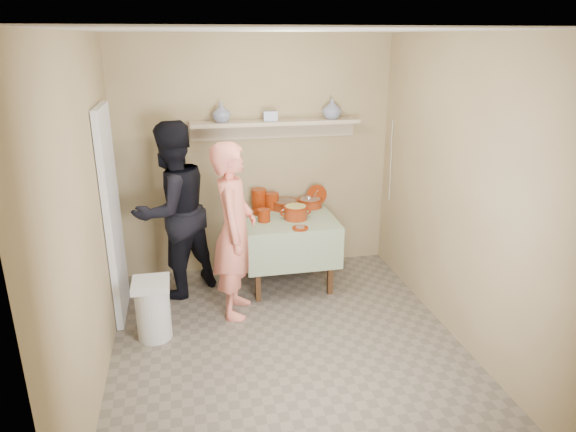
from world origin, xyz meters
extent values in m
plane|color=#6F6457|center=(0.00, 0.00, 0.00)|extent=(3.50, 3.50, 0.00)
cube|color=silver|center=(-1.46, 0.95, 1.00)|extent=(0.06, 0.70, 2.00)
cylinder|color=#6F1901|center=(0.00, 1.59, 0.87)|extent=(0.17, 0.17, 0.22)
cylinder|color=#6F1901|center=(0.13, 1.54, 0.85)|extent=(0.15, 0.15, 0.18)
cylinder|color=#6F1901|center=(-0.02, 1.16, 0.83)|extent=(0.13, 0.13, 0.13)
cylinder|color=#6F1901|center=(-0.01, 1.41, 0.79)|extent=(0.16, 0.16, 0.05)
cylinder|color=#6F1901|center=(0.65, 1.58, 0.88)|extent=(0.23, 0.07, 0.23)
imported|color=navy|center=(0.81, 1.61, 1.83)|extent=(0.21, 0.21, 0.21)
imported|color=navy|center=(-0.37, 1.61, 1.82)|extent=(0.25, 0.25, 0.20)
cube|color=navy|center=(0.14, 1.60, 1.77)|extent=(0.15, 0.11, 0.10)
imported|color=#F47F69|center=(-0.36, 0.74, 0.84)|extent=(0.53, 0.69, 1.69)
imported|color=black|center=(-0.93, 1.28, 0.90)|extent=(1.11, 1.07, 1.80)
cube|color=tan|center=(0.00, 1.76, 1.30)|extent=(3.00, 0.02, 2.60)
cube|color=tan|center=(0.00, -1.76, 1.30)|extent=(3.00, 0.02, 2.60)
cube|color=tan|center=(-1.51, 0.00, 1.30)|extent=(0.02, 3.50, 2.60)
cube|color=tan|center=(1.51, 0.00, 1.30)|extent=(0.02, 3.50, 2.60)
cube|color=silver|center=(0.00, 0.00, 2.61)|extent=(3.00, 3.50, 0.02)
cube|color=#4C2D16|center=(-0.13, 0.90, 0.35)|extent=(0.05, 0.05, 0.71)
cube|color=#4C2D16|center=(0.63, 0.90, 0.35)|extent=(0.05, 0.05, 0.71)
cube|color=#4C2D16|center=(-0.13, 1.66, 0.35)|extent=(0.05, 0.05, 0.71)
cube|color=#4C2D16|center=(0.63, 1.66, 0.35)|extent=(0.05, 0.05, 0.71)
cube|color=#4C2D16|center=(0.25, 1.28, 0.73)|extent=(0.90, 0.90, 0.04)
cube|color=#28591E|center=(0.25, 1.28, 0.76)|extent=(0.96, 0.96, 0.01)
cube|color=#28591E|center=(0.25, 0.80, 0.54)|extent=(0.96, 0.01, 0.44)
cube|color=#28591E|center=(0.25, 1.76, 0.54)|extent=(0.96, 0.01, 0.44)
cube|color=#28591E|center=(-0.23, 1.28, 0.54)|extent=(0.01, 0.96, 0.44)
cube|color=#28591E|center=(0.73, 1.28, 0.54)|extent=(0.01, 0.96, 0.44)
cylinder|color=maroon|center=(0.27, 1.52, 0.81)|extent=(0.28, 0.28, 0.09)
cylinder|color=#6F1901|center=(0.27, 1.52, 0.85)|extent=(0.30, 0.30, 0.01)
cylinder|color=brown|center=(0.27, 1.52, 0.83)|extent=(0.25, 0.25, 0.05)
cylinder|color=maroon|center=(0.56, 1.53, 0.81)|extent=(0.26, 0.26, 0.09)
cylinder|color=#6F1901|center=(0.56, 1.53, 0.85)|extent=(0.28, 0.28, 0.01)
cylinder|color=#8C6B54|center=(0.56, 1.53, 0.83)|extent=(0.23, 0.23, 0.05)
cylinder|color=silver|center=(0.58, 1.40, 0.94)|extent=(0.01, 0.22, 0.16)
sphere|color=silver|center=(0.54, 1.52, 0.87)|extent=(0.07, 0.07, 0.07)
cylinder|color=maroon|center=(0.32, 1.17, 0.83)|extent=(0.24, 0.24, 0.14)
cylinder|color=#6F1901|center=(0.32, 1.17, 0.90)|extent=(0.25, 0.25, 0.01)
cylinder|color=tan|center=(0.32, 1.17, 0.88)|extent=(0.21, 0.21, 0.05)
torus|color=#6F1901|center=(0.20, 1.17, 0.84)|extent=(0.09, 0.02, 0.09)
torus|color=#6F1901|center=(0.44, 1.17, 0.84)|extent=(0.09, 0.02, 0.09)
cylinder|color=#6F1901|center=(0.30, 0.87, 0.77)|extent=(0.16, 0.16, 0.02)
cylinder|color=#8C6B54|center=(0.30, 0.87, 0.78)|extent=(0.09, 0.09, 0.01)
cube|color=#BDA98C|center=(0.20, 1.62, 1.70)|extent=(1.80, 0.25, 0.04)
cube|color=#BDA98C|center=(0.20, 1.74, 1.60)|extent=(1.80, 0.02, 0.18)
cylinder|color=silver|center=(-1.14, 0.42, 0.25)|extent=(0.30, 0.30, 0.50)
cube|color=silver|center=(-1.14, 0.42, 0.53)|extent=(0.32, 0.32, 0.06)
cylinder|color=silver|center=(1.47, 1.50, 1.55)|extent=(0.01, 0.01, 0.30)
cylinder|color=silver|center=(1.47, 1.48, 1.25)|extent=(0.01, 0.01, 0.30)
cylinder|color=silver|center=(1.47, 1.46, 0.95)|extent=(0.01, 0.01, 0.30)
camera|label=1|loc=(-0.79, -3.74, 2.56)|focal=32.00mm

